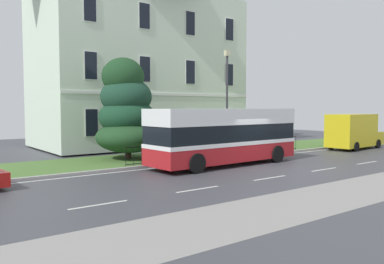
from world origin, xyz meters
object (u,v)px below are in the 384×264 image
Objects in this scene: evergreen_tree at (127,112)px; white_panel_van at (353,131)px; georgian_townhouse at (139,62)px; street_lamp_post at (227,95)px; single_decker_bus at (225,135)px.

white_panel_van is at bearing -14.83° from evergreen_tree.
white_panel_van is at bearing -47.12° from georgian_townhouse.
evergreen_tree is 17.19m from white_panel_van.
evergreen_tree reaches higher than white_panel_van.
white_panel_van is (16.55, -4.38, -1.49)m from evergreen_tree.
evergreen_tree is 1.05× the size of white_panel_van.
street_lamp_post reaches higher than white_panel_van.
single_decker_bus is 1.37× the size of street_lamp_post.
georgian_townhouse is 10.24m from evergreen_tree.
street_lamp_post reaches higher than evergreen_tree.
evergreen_tree is at bearing 122.82° from single_decker_bus.
street_lamp_post is (-10.15, 2.82, 2.61)m from white_panel_van.
white_panel_van is (13.16, 0.40, -0.27)m from single_decker_bus.
georgian_townhouse reaches higher than white_panel_van.
georgian_townhouse is at bearing 128.50° from white_panel_van.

